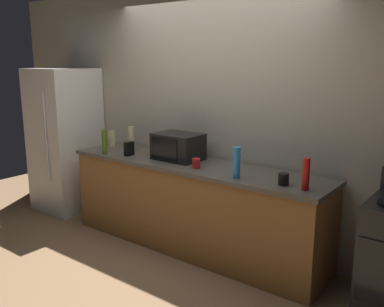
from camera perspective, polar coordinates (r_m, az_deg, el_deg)
The scene contains 13 objects.
ground_plane at distance 4.23m, azimuth -3.42°, elevation -14.30°, with size 8.00×8.00×0.00m, color #93704C.
back_wall at distance 4.45m, azimuth 3.24°, elevation 5.32°, with size 6.40×0.10×2.70m, color #B2A893.
counter_run at distance 4.34m, azimuth -0.00°, elevation -7.09°, with size 2.84×0.64×0.90m.
refrigerator at distance 5.67m, azimuth -16.65°, elevation 1.77°, with size 0.72×0.73×1.80m.
microwave at distance 4.35m, azimuth -1.90°, elevation 0.94°, with size 0.48×0.35×0.27m.
cordless_phone at distance 4.58m, azimuth -8.46°, elevation 0.64°, with size 0.05×0.11×0.15m, color black.
bottle_hot_sauce at distance 3.45m, azimuth 15.07°, elevation -2.70°, with size 0.06×0.06×0.26m, color red.
bottle_olive_oil at distance 4.70m, azimuth -11.68°, elevation 1.54°, with size 0.06×0.06×0.26m, color #4C6B19.
bottle_spray_cleaner at distance 3.68m, azimuth 6.01°, elevation -1.23°, with size 0.07×0.07×0.28m, color #338CE5.
bottle_hand_soap at distance 4.79m, azimuth -8.19°, elevation 1.97°, with size 0.06×0.06×0.28m, color beige.
bottle_vinegar at distance 5.10m, azimuth -10.76°, elevation 1.98°, with size 0.08×0.08×0.18m, color beige.
mug_red at distance 4.01m, azimuth 0.56°, elevation -1.33°, with size 0.08×0.08×0.10m, color red.
mug_black at distance 3.56m, azimuth 12.21°, elevation -3.38°, with size 0.09×0.09×0.10m, color black.
Camera 1 is at (2.49, -2.83, 1.91)m, focal length 39.67 mm.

